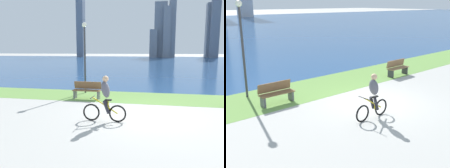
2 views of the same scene
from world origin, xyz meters
The scene contains 7 objects.
ground_plane centered at (0.00, 0.00, 0.00)m, with size 300.00×300.00×0.00m, color #B2AFA8.
grass_strip_bayside centered at (0.00, 3.30, 0.00)m, with size 120.00×3.11×0.01m, color #6B9947.
bay_water_surface centered at (0.00, 45.03, 0.00)m, with size 300.00×80.34×0.00m, color navy.
cyclist_lead centered at (-1.26, -1.18, 0.83)m, with size 1.61×0.52×1.67m.
bench_near_path centered at (-3.12, 2.52, 0.45)m, with size 1.50×0.47×0.90m.
lamppost_tall centered at (-3.73, 4.10, 2.70)m, with size 0.28×0.28×4.17m.
city_skyline_far_shore centered at (5.36, 74.38, 10.31)m, with size 57.09×8.70×26.16m.
Camera 1 is at (0.57, -8.98, 2.56)m, focal length 36.67 mm.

